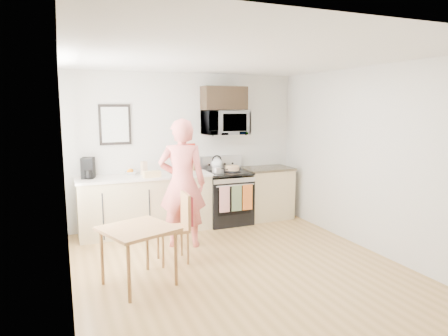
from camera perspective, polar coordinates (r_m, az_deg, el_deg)
name	(u,v)px	position (r m, az deg, el deg)	size (l,w,h in m)	color
floor	(242,270)	(5.20, 2.52, -14.30)	(4.60, 4.60, 0.00)	olive
back_wall	(187,149)	(6.98, -5.35, 2.67)	(4.00, 0.04, 2.60)	silver
front_wall	(383,216)	(2.96, 21.80, -6.33)	(4.00, 0.04, 2.60)	silver
left_wall	(65,179)	(4.40, -21.73, -1.52)	(0.04, 4.60, 2.60)	silver
right_wall	(372,160)	(5.96, 20.36, 1.11)	(0.04, 4.60, 2.60)	silver
ceiling	(243,58)	(4.82, 2.73, 15.46)	(4.00, 4.60, 0.04)	white
window	(66,148)	(5.16, -21.60, 2.73)	(0.06, 1.40, 1.50)	white
cabinet_left	(146,205)	(6.65, -11.12, -5.21)	(2.10, 0.60, 0.90)	#CCB683
countertop_left	(145,177)	(6.55, -11.24, -1.22)	(2.14, 0.64, 0.04)	silver
cabinet_right	(267,194)	(7.39, 6.13, -3.68)	(0.84, 0.60, 0.90)	#CCB683
countertop_right	(267,169)	(7.30, 6.19, -0.08)	(0.88, 0.64, 0.04)	black
range	(227,199)	(7.03, 0.46, -4.38)	(0.76, 0.70, 1.16)	black
microwave	(225,123)	(6.95, 0.13, 6.49)	(0.76, 0.51, 0.42)	#B1B1B6
upper_cabinet	(224,98)	(6.99, -0.01, 9.95)	(0.76, 0.35, 0.40)	black
wall_art	(115,125)	(6.67, -15.31, 6.00)	(0.50, 0.04, 0.65)	black
wall_trivet	(190,149)	(6.98, -4.92, 2.68)	(0.20, 0.02, 0.20)	red
person	(182,183)	(5.81, -5.98, -2.19)	(0.68, 0.45, 1.88)	#C23C35
dining_table	(138,234)	(4.69, -12.18, -9.22)	(0.82, 0.82, 0.69)	brown
chair	(182,217)	(5.33, -6.04, -7.04)	(0.44, 0.40, 0.92)	brown
knife_block	(193,164)	(6.96, -4.39, 0.50)	(0.09, 0.13, 0.20)	brown
utensil_crock	(178,164)	(6.76, -6.52, 0.57)	(0.12, 0.12, 0.35)	red
fruit_bowl	(131,172)	(6.69, -13.08, -0.57)	(0.25, 0.25, 0.10)	white
milk_carton	(144,168)	(6.58, -11.36, -0.02)	(0.08, 0.08, 0.22)	tan
coffee_maker	(88,169)	(6.50, -18.84, -0.08)	(0.23, 0.29, 0.32)	black
bread_bag	(152,174)	(6.34, -10.25, -0.89)	(0.27, 0.12, 0.10)	#E3C277
cake	(232,169)	(6.92, 1.21, -0.09)	(0.29, 0.29, 0.10)	black
kettle	(217,163)	(7.09, -1.03, 0.65)	(0.21, 0.21, 0.26)	white
pot	(218,170)	(6.74, -0.88, -0.30)	(0.19, 0.32, 0.10)	#B1B1B6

